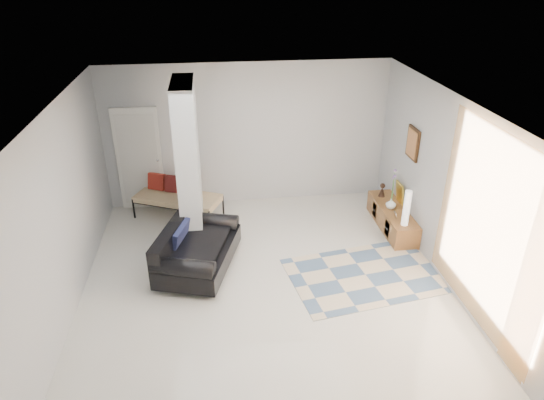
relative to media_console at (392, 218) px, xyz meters
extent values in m
plane|color=beige|center=(-2.52, -1.50, -0.21)|extent=(6.00, 6.00, 0.00)
plane|color=white|center=(-2.52, -1.50, 2.59)|extent=(6.00, 6.00, 0.00)
plane|color=#AFB2B4|center=(-2.52, 1.50, 1.19)|extent=(6.00, 0.00, 6.00)
plane|color=#AFB2B4|center=(-2.52, -4.50, 1.19)|extent=(6.00, 0.00, 6.00)
plane|color=#AFB2B4|center=(-5.27, -1.50, 1.19)|extent=(0.00, 6.00, 6.00)
plane|color=#AFB2B4|center=(0.23, -1.50, 1.19)|extent=(0.00, 6.00, 6.00)
cube|color=#AAB0B2|center=(-3.62, 0.10, 1.19)|extent=(0.35, 1.20, 2.80)
cube|color=white|center=(-4.62, 1.46, 0.81)|extent=(0.85, 0.06, 2.04)
plane|color=gold|center=(0.15, -2.65, 1.24)|extent=(0.00, 2.55, 2.55)
cube|color=#37200F|center=(0.20, 0.00, 1.44)|extent=(0.04, 0.45, 0.55)
cube|color=brown|center=(0.00, 0.00, -0.01)|extent=(0.45, 1.59, 0.40)
cube|color=#37200F|center=(-0.22, -0.36, -0.01)|extent=(0.02, 0.21, 0.28)
cube|color=#37200F|center=(-0.22, 0.35, -0.01)|extent=(0.02, 0.21, 0.28)
cube|color=yellow|center=(0.18, 0.22, 0.39)|extent=(0.09, 0.32, 0.40)
cube|color=silver|center=(-0.10, -0.36, 0.25)|extent=(0.04, 0.10, 0.12)
cylinder|color=silver|center=(-4.10, -1.42, -0.16)|extent=(0.05, 0.05, 0.10)
cylinder|color=silver|center=(-3.69, -0.07, -0.16)|extent=(0.05, 0.05, 0.10)
cylinder|color=silver|center=(-3.35, -1.65, -0.16)|extent=(0.05, 0.05, 0.10)
cylinder|color=silver|center=(-2.94, -0.31, -0.16)|extent=(0.05, 0.05, 0.10)
cube|color=black|center=(-3.52, -0.86, 0.04)|extent=(1.43, 1.86, 0.30)
cube|color=black|center=(-3.90, -0.74, 0.37)|extent=(0.68, 1.63, 0.36)
cylinder|color=black|center=(-3.73, -1.53, 0.27)|extent=(0.98, 0.54, 0.28)
cylinder|color=black|center=(-3.31, -0.19, 0.27)|extent=(0.98, 0.54, 0.28)
cube|color=black|center=(-3.78, -0.78, 0.39)|extent=(0.31, 0.62, 0.31)
cylinder|color=black|center=(-4.77, 0.99, -0.01)|extent=(0.04, 0.04, 0.40)
cylinder|color=black|center=(-3.34, 0.33, -0.01)|extent=(0.04, 0.04, 0.40)
cylinder|color=black|center=(-4.50, 1.58, -0.01)|extent=(0.04, 0.04, 0.40)
cylinder|color=black|center=(-3.07, 0.91, -0.01)|extent=(0.04, 0.04, 0.40)
cube|color=beige|center=(-3.92, 0.95, 0.17)|extent=(1.73, 1.28, 0.12)
cube|color=maroon|center=(-4.32, 1.30, 0.39)|extent=(0.38, 0.29, 0.33)
cube|color=#5B1816|center=(-3.98, 1.15, 0.39)|extent=(0.38, 0.29, 0.33)
cube|color=maroon|center=(-3.65, 0.99, 0.39)|extent=(0.38, 0.29, 0.33)
cube|color=#C6B597|center=(-0.92, -1.40, -0.20)|extent=(2.58, 1.93, 0.01)
cylinder|color=white|center=(-0.02, -0.59, 0.51)|extent=(0.12, 0.12, 0.63)
imported|color=white|center=(-0.05, 0.02, 0.29)|extent=(0.20, 0.20, 0.19)
camera|label=1|loc=(-3.19, -7.46, 4.32)|focal=32.00mm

